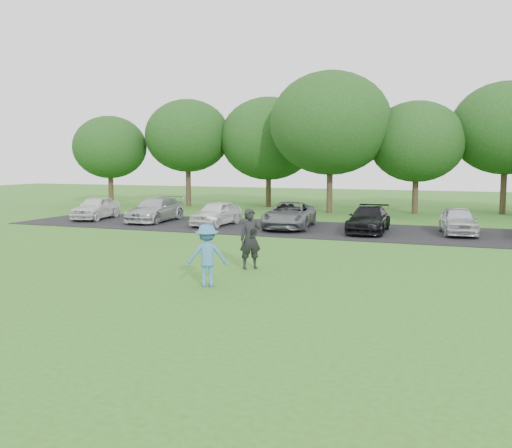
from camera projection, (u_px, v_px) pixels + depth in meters
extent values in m
plane|color=#33661D|center=(208.00, 289.00, 14.57)|extent=(100.00, 100.00, 0.00)
cube|color=black|center=(328.00, 230.00, 26.65)|extent=(32.00, 6.50, 0.03)
imported|color=teal|center=(207.00, 255.00, 14.81)|extent=(1.21, 1.04, 1.63)
cylinder|color=white|center=(212.00, 218.00, 14.35)|extent=(0.27, 0.27, 0.09)
imported|color=black|center=(250.00, 239.00, 17.15)|extent=(0.79, 0.75, 1.82)
cube|color=black|center=(254.00, 231.00, 16.89)|extent=(0.17, 0.16, 0.10)
imported|color=silver|center=(96.00, 208.00, 31.23)|extent=(2.00, 3.86, 1.26)
imported|color=#ABAEB2|center=(155.00, 210.00, 30.07)|extent=(1.94, 4.39, 1.25)
imported|color=silver|center=(216.00, 213.00, 28.23)|extent=(1.65, 3.63, 1.21)
imported|color=slate|center=(289.00, 215.00, 27.15)|extent=(2.59, 4.68, 1.24)
imported|color=black|center=(369.00, 219.00, 25.60)|extent=(1.77, 4.09, 1.17)
imported|color=silver|center=(458.00, 221.00, 24.89)|extent=(1.95, 3.69, 1.20)
cylinder|color=#38281C|center=(111.00, 190.00, 40.85)|extent=(0.36, 0.36, 2.20)
ellipsoid|color=#214C19|center=(110.00, 147.00, 40.51)|extent=(5.20, 5.20, 4.42)
cylinder|color=#38281C|center=(188.00, 187.00, 40.19)|extent=(0.36, 0.36, 2.70)
ellipsoid|color=#214C19|center=(188.00, 136.00, 39.78)|extent=(5.94, 5.94, 5.05)
cylinder|color=#38281C|center=(268.00, 191.00, 39.58)|extent=(0.36, 0.36, 2.20)
ellipsoid|color=#214C19|center=(269.00, 139.00, 39.17)|extent=(6.68, 6.68, 5.68)
cylinder|color=#38281C|center=(330.00, 191.00, 35.19)|extent=(0.36, 0.36, 2.70)
ellipsoid|color=#214C19|center=(331.00, 123.00, 34.72)|extent=(7.42, 7.42, 6.31)
cylinder|color=#38281C|center=(415.00, 195.00, 34.76)|extent=(0.36, 0.36, 2.20)
ellipsoid|color=#214C19|center=(417.00, 142.00, 34.39)|extent=(5.76, 5.76, 4.90)
cylinder|color=#38281C|center=(503.00, 192.00, 34.27)|extent=(0.36, 0.36, 2.70)
ellipsoid|color=#214C19|center=(506.00, 128.00, 33.84)|extent=(6.50, 6.50, 5.53)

